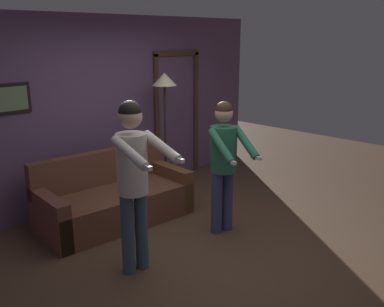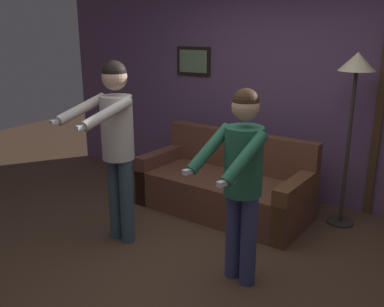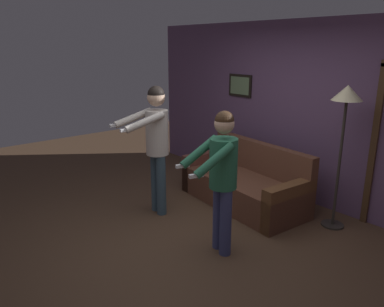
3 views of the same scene
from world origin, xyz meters
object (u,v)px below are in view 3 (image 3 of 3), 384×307
Objects in this scene: couch at (245,185)px; torchiere_lamp at (346,108)px; person_standing_right at (222,171)px; person_standing_left at (156,138)px.

couch is 1.10× the size of torchiere_lamp.
person_standing_right reaches higher than couch.
torchiere_lamp is at bearing 39.73° from person_standing_left.
torchiere_lamp reaches higher than couch.
couch is at bearing -164.58° from torchiere_lamp.
person_standing_right is (0.73, -1.20, 0.68)m from couch.
couch is at bearing 63.74° from person_standing_left.
torchiere_lamp reaches higher than person_standing_right.
person_standing_left reaches higher than person_standing_right.
couch is 1.56m from person_standing_right.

